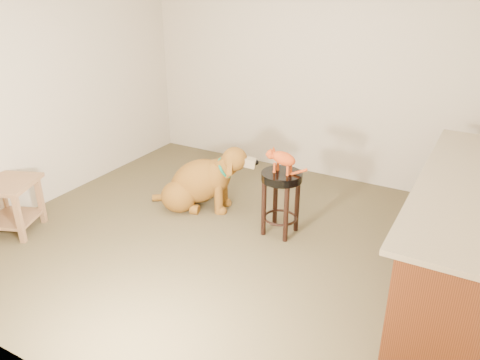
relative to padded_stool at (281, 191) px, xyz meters
The scene contains 8 objects.
floor 0.69m from the padded_stool, 131.21° to the right, with size 4.50×4.00×0.01m, color #4E442B.
room_shell 1.32m from the padded_stool, 131.21° to the right, with size 4.54×4.04×2.62m.
cabinet_run 1.61m from the padded_stool, ahead, with size 0.70×2.56×0.94m.
padded_stool is the anchor object (origin of this frame).
wood_stool 1.92m from the padded_stool, 37.94° to the left, with size 0.54×0.54×0.78m.
side_table 2.67m from the padded_stool, 151.27° to the right, with size 0.68×0.68×0.54m.
golden_retriever 1.02m from the padded_stool, behind, with size 1.20×0.70×0.78m.
tabby_kitten 0.33m from the padded_stool, behind, with size 0.42×0.15×0.26m.
Camera 1 is at (1.99, -3.36, 2.40)m, focal length 35.00 mm.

